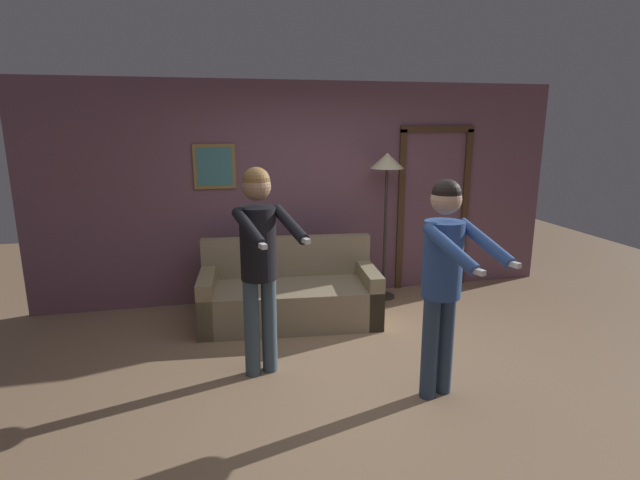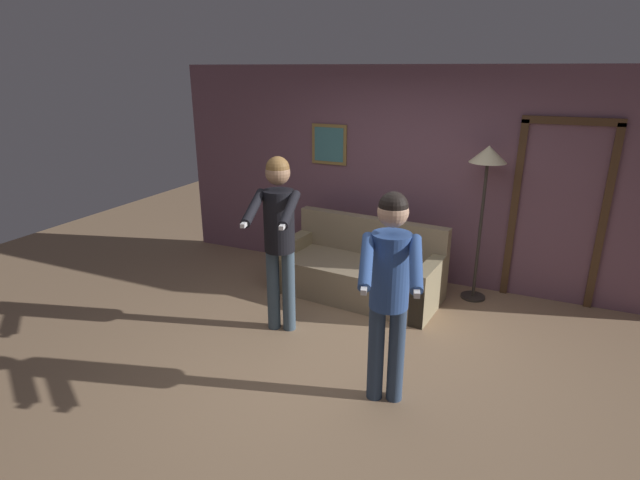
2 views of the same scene
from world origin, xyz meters
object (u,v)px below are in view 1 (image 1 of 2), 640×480
Objects in this scene: person_standing_left at (259,251)px; person_standing_right at (444,269)px; couch at (289,296)px; torchiere_lamp at (387,174)px.

person_standing_left is 1.48m from person_standing_right.
person_standing_right is at bearing -64.04° from couch.
person_standing_right is at bearing -99.66° from torchiere_lamp.
torchiere_lamp is 1.03× the size of person_standing_right.
person_standing_left is (-0.44, -1.13, 0.82)m from couch.
person_standing_left is 1.03× the size of person_standing_right.
person_standing_left is (-1.70, -1.58, -0.44)m from torchiere_lamp.
couch is 1.14× the size of person_standing_right.
person_standing_left reaches higher than couch.
person_standing_right reaches higher than couch.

